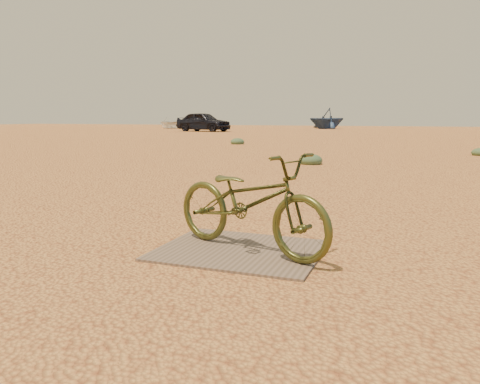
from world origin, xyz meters
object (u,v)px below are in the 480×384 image
(car, at_px, (203,122))
(boat_far_left, at_px, (327,118))
(bicycle, at_px, (249,202))
(plywood_board, at_px, (240,250))
(boat_near_left, at_px, (173,123))

(car, relative_size, boat_far_left, 1.18)
(bicycle, bearing_deg, plywood_board, 105.92)
(plywood_board, distance_m, boat_far_left, 44.59)
(car, bearing_deg, boat_far_left, -23.80)
(car, bearing_deg, plywood_board, -142.99)
(bicycle, relative_size, boat_far_left, 0.43)
(plywood_board, distance_m, car, 35.76)
(plywood_board, xyz_separation_m, boat_near_left, (-23.31, 41.13, 0.56))
(car, xyz_separation_m, boat_near_left, (-7.80, 8.92, -0.24))
(bicycle, distance_m, boat_near_left, 47.33)
(boat_near_left, bearing_deg, boat_far_left, -2.57)
(car, height_order, boat_far_left, boat_far_left)
(car, height_order, boat_near_left, car)
(boat_near_left, bearing_deg, car, -61.48)
(plywood_board, height_order, bicycle, bicycle)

